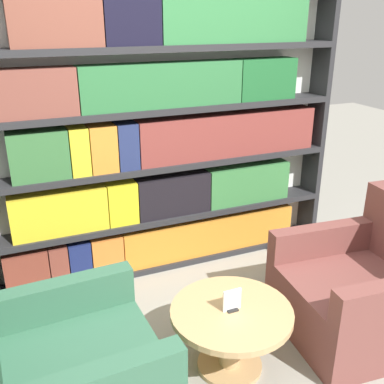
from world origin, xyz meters
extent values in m
plane|color=gray|center=(0.00, 0.00, 0.00)|extent=(14.00, 14.00, 0.00)
cube|color=silver|center=(0.00, 1.59, 1.17)|extent=(2.99, 0.05, 2.34)
cube|color=#262628|center=(1.47, 1.46, 1.17)|extent=(0.05, 0.30, 2.34)
cube|color=#262628|center=(0.00, 1.46, 0.03)|extent=(2.89, 0.30, 0.05)
cube|color=#262628|center=(0.00, 1.46, 0.47)|extent=(2.89, 0.30, 0.05)
cube|color=#262628|center=(0.00, 1.46, 0.93)|extent=(2.89, 0.30, 0.05)
cube|color=#262628|center=(0.00, 1.46, 1.40)|extent=(2.89, 0.30, 0.05)
cube|color=#262628|center=(0.00, 1.46, 1.87)|extent=(2.89, 0.30, 0.05)
cube|color=brown|center=(-1.23, 1.44, 0.22)|extent=(0.34, 0.20, 0.34)
cube|color=brown|center=(-0.98, 1.44, 0.22)|extent=(0.14, 0.20, 0.34)
cube|color=navy|center=(-0.81, 1.44, 0.22)|extent=(0.18, 0.20, 0.34)
cube|color=orange|center=(-0.59, 1.44, 0.22)|extent=(0.26, 0.20, 0.34)
cube|color=orange|center=(0.38, 1.44, 0.22)|extent=(1.65, 0.20, 0.34)
cube|color=gold|center=(-0.93, 1.44, 0.67)|extent=(0.74, 0.20, 0.35)
cube|color=gold|center=(-0.43, 1.44, 0.67)|extent=(0.24, 0.20, 0.35)
cube|color=black|center=(0.02, 1.44, 0.67)|extent=(0.64, 0.20, 0.35)
cube|color=#36743C|center=(0.74, 1.44, 0.67)|extent=(0.79, 0.20, 0.35)
cube|color=#336635|center=(-1.03, 1.44, 1.14)|extent=(0.42, 0.20, 0.37)
cube|color=gold|center=(-0.73, 1.44, 1.14)|extent=(0.14, 0.20, 0.37)
cube|color=orange|center=(-0.55, 1.44, 1.14)|extent=(0.21, 0.20, 0.37)
cube|color=navy|center=(-0.36, 1.44, 1.14)|extent=(0.16, 0.20, 0.37)
cube|color=brown|center=(0.54, 1.44, 1.14)|extent=(1.63, 0.20, 0.37)
cube|color=brown|center=(-1.03, 1.44, 1.60)|extent=(0.63, 0.20, 0.34)
cube|color=#2A6737|center=(-0.05, 1.44, 1.60)|extent=(1.30, 0.20, 0.34)
cube|color=#1C592A|center=(0.87, 1.44, 1.60)|extent=(0.52, 0.20, 0.34)
cube|color=brown|center=(-0.81, 1.44, 2.06)|extent=(0.63, 0.20, 0.34)
cube|color=black|center=(-0.28, 1.44, 2.06)|extent=(0.41, 0.20, 0.34)
cube|color=#2D6D3A|center=(0.56, 1.44, 2.06)|extent=(1.26, 0.20, 0.34)
cube|color=#336047|center=(-1.03, 0.44, 0.54)|extent=(0.81, 0.16, 0.23)
cube|color=brown|center=(0.86, 0.05, 0.21)|extent=(1.03, 0.98, 0.43)
cube|color=brown|center=(0.82, 0.44, 0.54)|extent=(0.82, 0.19, 0.23)
cylinder|color=tan|center=(-0.11, 0.07, 0.20)|extent=(0.14, 0.14, 0.40)
cylinder|color=tan|center=(-0.11, 0.07, 0.01)|extent=(0.41, 0.41, 0.03)
cylinder|color=tan|center=(-0.11, 0.07, 0.42)|extent=(0.75, 0.75, 0.04)
cube|color=black|center=(-0.11, 0.07, 0.44)|extent=(0.07, 0.06, 0.01)
cube|color=white|center=(-0.11, 0.07, 0.51)|extent=(0.12, 0.01, 0.14)
camera|label=1|loc=(-1.22, -1.92, 2.12)|focal=42.00mm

